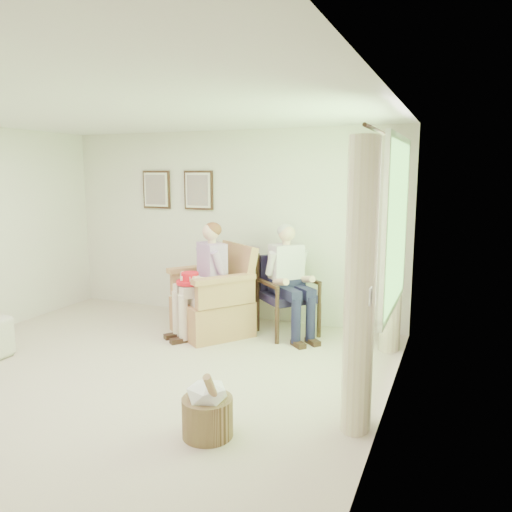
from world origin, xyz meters
name	(u,v)px	position (x,y,z in m)	size (l,w,h in m)	color
floor	(104,390)	(0.00, 0.00, 0.00)	(5.50, 5.50, 0.00)	beige
back_wall	(228,225)	(0.00, 2.75, 1.30)	(5.00, 0.04, 2.60)	silver
right_wall	(379,276)	(2.50, 0.00, 1.30)	(0.04, 5.50, 2.60)	silver
ceiling	(88,105)	(0.00, 0.00, 2.60)	(5.00, 5.50, 0.02)	white
window	(397,221)	(2.46, 1.20, 1.58)	(0.13, 2.50, 1.63)	#2D6B23
curtain_left	(360,288)	(2.33, 0.22, 1.15)	(0.34, 0.34, 2.30)	beige
curtain_right	(393,251)	(2.33, 2.18, 1.15)	(0.34, 0.34, 2.30)	beige
framed_print_left	(156,190)	(-1.15, 2.71, 1.78)	(0.45, 0.05, 0.55)	#382114
framed_print_right	(198,190)	(-0.45, 2.71, 1.78)	(0.45, 0.05, 0.55)	#382114
wicker_armchair	(213,305)	(0.16, 1.95, 0.36)	(0.89, 0.88, 1.13)	tan
wood_armchair	(290,291)	(1.06, 2.34, 0.54)	(0.64, 0.60, 0.99)	black
person_wicker	(207,271)	(0.16, 1.80, 0.83)	(0.40, 0.62, 1.40)	beige
person_dark	(286,273)	(1.06, 2.17, 0.81)	(0.40, 0.63, 1.38)	#191937
red_hat	(190,279)	(0.00, 1.65, 0.74)	(0.34, 0.34, 0.14)	red
hatbox	(208,408)	(1.29, -0.35, 0.23)	(0.52, 0.52, 0.59)	#9D7F55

